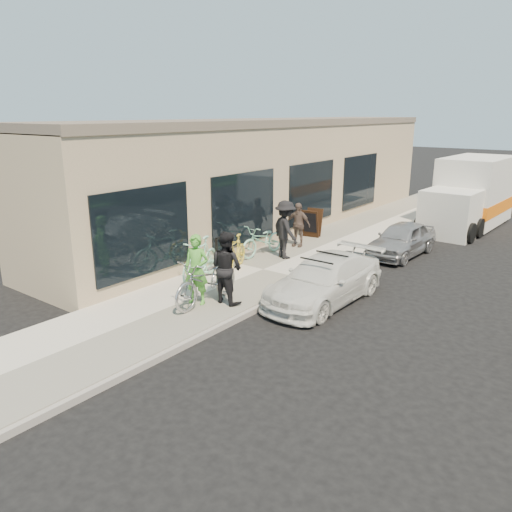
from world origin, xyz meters
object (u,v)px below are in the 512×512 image
Objects in this scene: sedan_silver at (402,239)px; woman_rider at (196,270)px; bike_rack at (222,248)px; bystander_b at (298,225)px; cruiser_bike_c at (236,253)px; sandwich_board at (312,223)px; bystander_a at (285,230)px; sedan_white at (325,280)px; man_standing at (226,267)px; cruiser_bike_a at (201,259)px; tandem_bike at (207,281)px; cruiser_bike_b at (263,240)px; moving_truck at (470,197)px.

sedan_silver is 1.93× the size of woman_rider.
woman_rider is at bearing -61.25° from bike_rack.
cruiser_bike_c is at bearing -99.66° from bystander_b.
bike_rack is 0.61× the size of cruiser_bike_c.
sandwich_board is 4.64m from cruiser_bike_c.
bystander_a is (0.80, 2.00, 0.29)m from bike_rack.
man_standing is (-1.62, -1.76, 0.45)m from sedan_white.
sedan_white is 5.06m from sedan_silver.
bike_rack is 3.43m from bystander_b.
tandem_bike is at bearing -56.33° from cruiser_bike_a.
man_standing is 0.90× the size of cruiser_bike_a.
cruiser_bike_a reaches higher than cruiser_bike_c.
man_standing reaches higher than bystander_b.
tandem_bike reaches higher than sedan_white.
cruiser_bike_b is at bearing -134.11° from sedan_silver.
man_standing is at bearing 45.78° from tandem_bike.
cruiser_bike_c is at bearing -119.85° from sedan_silver.
cruiser_bike_c is 1.92m from bystander_a.
cruiser_bike_c is at bearing 102.23° from bystander_a.
cruiser_bike_a is (-3.21, -0.96, 0.16)m from sedan_white.
sedan_silver is at bearing -7.36° from sandwich_board.
bike_rack is at bearing -88.66° from cruiser_bike_b.
sedan_white is 3.35m from cruiser_bike_a.
bystander_b reaches higher than cruiser_bike_b.
woman_rider is (-2.11, -2.24, 0.42)m from sedan_white.
bystander_b reaches higher than cruiser_bike_a.
cruiser_bike_b is 1.66m from cruiser_bike_c.
bike_rack is 0.40m from cruiser_bike_c.
bystander_a is (0.46, 1.82, 0.40)m from cruiser_bike_c.
moving_truck is 2.68× the size of tandem_bike.
sedan_white is at bearing 166.97° from bystander_a.
sedan_white is 2.10× the size of cruiser_bike_b.
sedan_white is at bearing -26.87° from cruiser_bike_b.
cruiser_bike_b reaches higher than sedan_silver.
tandem_bike is at bearing -101.82° from sedan_silver.
bystander_a is at bearing -128.63° from sedan_silver.
sedan_white is 2.28× the size of man_standing.
cruiser_bike_a is (-3.62, -11.74, -0.50)m from moving_truck.
cruiser_bike_c is at bearing -106.49° from moving_truck.
moving_truck is 2.98× the size of cruiser_bike_a.
cruiser_bike_a is at bearing -83.55° from cruiser_bike_b.
tandem_bike is (-1.92, -2.10, 0.15)m from sedan_white.
cruiser_bike_a reaches higher than tandem_bike.
tandem_bike reaches higher than sandwich_board.
woman_rider is 1.12× the size of bystander_b.
bike_rack is 2.64m from man_standing.
sandwich_board reaches higher than sedan_silver.
cruiser_bike_a is at bearing -79.00° from bike_rack.
bike_rack is 2.71m from tandem_bike.
bystander_a is at bearing 64.46° from cruiser_bike_a.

